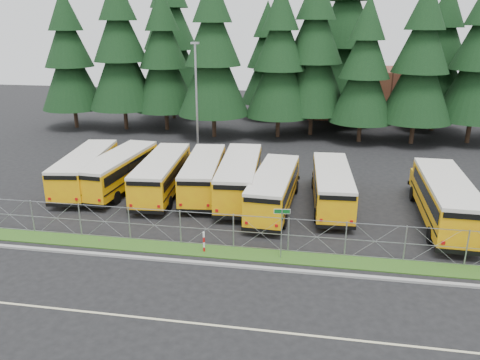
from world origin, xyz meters
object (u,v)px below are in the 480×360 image
bus_4 (240,178)px  bus_east (443,201)px  bus_0 (88,170)px  bus_1 (121,171)px  light_standard (197,96)px  striped_bollard (204,242)px  bus_2 (163,175)px  bus_6 (332,187)px  bus_5 (274,190)px  street_sign (282,223)px  bus_3 (204,176)px

bus_4 → bus_east: (13.01, -2.28, 0.04)m
bus_0 → bus_1: (2.54, 0.26, -0.01)m
bus_0 → bus_4: 11.50m
light_standard → striped_bollard: bearing=-74.5°
bus_2 → light_standard: light_standard is taller
bus_2 → light_standard: bearing=86.4°
bus_6 → striped_bollard: 10.55m
light_standard → bus_1: bearing=-108.1°
bus_2 → bus_6: bus_2 is taller
bus_5 → bus_6: bearing=21.1°
bus_1 → street_sign: size_ratio=3.67×
bus_5 → street_sign: street_sign is taller
bus_east → bus_4: bearing=171.7°
bus_2 → bus_east: 18.69m
street_sign → bus_2: bearing=137.6°
bus_2 → bus_5: bearing=-15.4°
bus_5 → bus_east: bearing=0.5°
bus_0 → bus_east: 24.62m
bus_0 → bus_3: size_ratio=1.02×
bus_3 → light_standard: size_ratio=1.00×
bus_1 → bus_5: bearing=-5.9°
bus_6 → street_sign: 8.48m
bus_4 → street_sign: (3.63, -8.58, 0.62)m
bus_6 → street_sign: street_sign is taller
bus_6 → street_sign: bearing=-111.2°
bus_2 → street_sign: street_sign is taller
bus_6 → light_standard: size_ratio=0.99×
bus_1 → bus_5: size_ratio=1.02×
bus_3 → bus_4: bearing=-14.4°
bus_4 → bus_6: 6.34m
light_standard → street_sign: bearing=-63.6°
bus_1 → bus_east: 22.12m
bus_5 → bus_3: bearing=161.0°
bus_1 → bus_2: (3.40, -0.48, 0.01)m
bus_0 → bus_2: size_ratio=1.00×
bus_5 → bus_6: (3.72, 1.20, -0.01)m
bus_3 → bus_5: 5.70m
bus_east → light_standard: light_standard is taller
bus_5 → bus_east: 10.43m
bus_2 → bus_east: bearing=-10.9°
bus_4 → bus_east: bearing=-13.8°
street_sign → light_standard: light_standard is taller
bus_1 → bus_4: bus_4 is taller
bus_2 → bus_4: 5.57m
bus_0 → bus_2: bearing=-9.8°
bus_0 → light_standard: size_ratio=1.02×
bus_3 → bus_east: bearing=-15.7°
bus_1 → striped_bollard: size_ratio=8.59×
bus_5 → bus_2: bearing=172.3°
bus_6 → striped_bollard: bus_6 is taller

